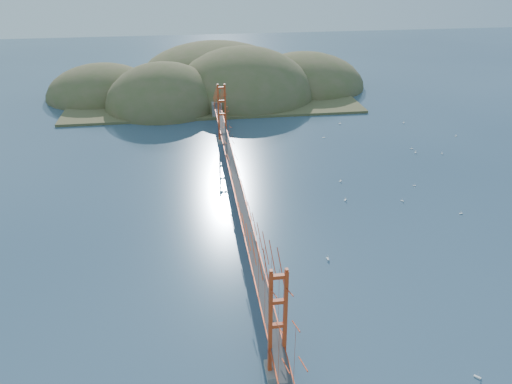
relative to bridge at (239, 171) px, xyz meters
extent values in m
plane|color=#304860|center=(0.00, -0.18, -7.01)|extent=(320.00, 320.00, 0.00)
cube|color=gray|center=(0.00, -30.18, -6.66)|extent=(2.00, 2.40, 0.70)
cube|color=gray|center=(0.00, 29.82, -6.66)|extent=(2.00, 2.40, 0.70)
cube|color=red|center=(0.00, -0.18, -3.71)|extent=(1.40, 92.00, 0.16)
cube|color=red|center=(0.00, -0.18, -3.91)|extent=(1.33, 92.00, 0.24)
cube|color=#38383A|center=(0.00, -0.18, -3.61)|extent=(1.19, 92.00, 0.03)
cube|color=gray|center=(0.00, 45.82, -5.36)|extent=(2.20, 2.60, 3.30)
cube|color=brown|center=(0.00, 63.82, -6.76)|extent=(70.00, 40.00, 0.60)
ellipsoid|color=brown|center=(-12.00, 55.82, -7.01)|extent=(28.00, 28.00, 21.00)
ellipsoid|color=brown|center=(8.00, 61.82, -7.01)|extent=(36.00, 36.00, 25.00)
ellipsoid|color=brown|center=(26.00, 69.82, -7.01)|extent=(32.00, 32.00, 18.00)
ellipsoid|color=brown|center=(-28.00, 67.82, -7.01)|extent=(28.00, 28.00, 16.00)
ellipsoid|color=brown|center=(2.00, 77.82, -7.01)|extent=(44.00, 44.00, 22.00)
cube|color=white|center=(26.29, 37.39, -6.95)|extent=(0.60, 0.31, 0.10)
cylinder|color=white|center=(26.29, 37.39, -6.63)|extent=(0.02, 0.02, 0.63)
cube|color=white|center=(47.54, 26.43, -6.95)|extent=(0.54, 0.25, 0.09)
cylinder|color=white|center=(47.54, 26.43, -6.67)|extent=(0.02, 0.02, 0.56)
cube|color=white|center=(35.55, 19.12, -6.95)|extent=(0.53, 0.52, 0.10)
cylinder|color=white|center=(35.55, 19.12, -6.64)|extent=(0.02, 0.02, 0.61)
cube|color=white|center=(35.63, 21.08, -6.95)|extent=(0.54, 0.19, 0.10)
cylinder|color=white|center=(35.63, 21.08, -6.65)|extent=(0.02, 0.02, 0.59)
cube|color=white|center=(9.67, -12.79, -6.94)|extent=(0.24, 0.60, 0.11)
cylinder|color=white|center=(9.67, -12.79, -6.62)|extent=(0.02, 0.02, 0.64)
cube|color=white|center=(17.86, 8.94, -6.95)|extent=(0.52, 0.52, 0.10)
cylinder|color=white|center=(17.86, 8.94, -6.64)|extent=(0.02, 0.02, 0.61)
cube|color=white|center=(18.14, -33.22, -6.94)|extent=(0.59, 0.59, 0.11)
cylinder|color=white|center=(18.14, -33.22, -6.60)|extent=(0.02, 0.02, 0.69)
cube|color=white|center=(40.26, 18.01, -6.95)|extent=(0.31, 0.52, 0.09)
cylinder|color=white|center=(40.26, 18.01, -6.68)|extent=(0.01, 0.01, 0.54)
cube|color=white|center=(25.22, 0.83, -6.95)|extent=(0.49, 0.46, 0.09)
cylinder|color=white|center=(25.22, 0.83, -6.68)|extent=(0.01, 0.01, 0.55)
cube|color=white|center=(32.12, -4.23, -6.95)|extent=(0.54, 0.24, 0.10)
cylinder|color=white|center=(32.12, -4.23, -6.66)|extent=(0.02, 0.02, 0.57)
cube|color=white|center=(16.64, 2.30, -6.94)|extent=(0.50, 0.58, 0.11)
cylinder|color=white|center=(16.64, 2.30, -6.63)|extent=(0.02, 0.02, 0.64)
cube|color=white|center=(20.56, 29.48, -6.95)|extent=(0.55, 0.27, 0.10)
cylinder|color=white|center=(20.56, 29.48, -6.67)|extent=(0.02, 0.02, 0.57)
cube|color=white|center=(29.33, 5.66, -6.96)|extent=(0.50, 0.32, 0.09)
cylinder|color=white|center=(29.33, 5.66, -6.70)|extent=(0.01, 0.01, 0.52)
cube|color=white|center=(40.30, 35.91, -6.95)|extent=(0.50, 0.42, 0.09)
cylinder|color=white|center=(40.30, 35.91, -6.68)|extent=(0.01, 0.01, 0.55)
camera|label=1|loc=(-6.59, -63.13, 28.67)|focal=35.00mm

